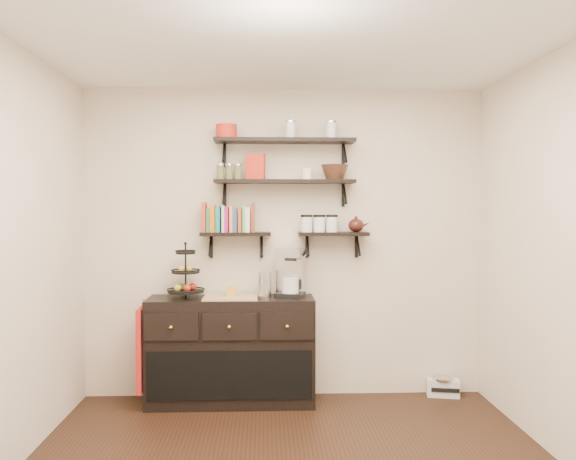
{
  "coord_description": "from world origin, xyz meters",
  "views": [
    {
      "loc": [
        -0.17,
        -3.62,
        1.65
      ],
      "look_at": [
        0.01,
        1.15,
        1.48
      ],
      "focal_mm": 38.0,
      "sensor_mm": 36.0,
      "label": 1
    }
  ],
  "objects_px": {
    "coffee_maker": "(290,274)",
    "radio": "(443,387)",
    "sideboard": "(231,350)",
    "fruit_stand": "(186,279)"
  },
  "relations": [
    {
      "from": "sideboard",
      "to": "fruit_stand",
      "type": "height_order",
      "value": "fruit_stand"
    },
    {
      "from": "radio",
      "to": "sideboard",
      "type": "bearing_deg",
      "value": -165.65
    },
    {
      "from": "sideboard",
      "to": "radio",
      "type": "distance_m",
      "value": 1.89
    },
    {
      "from": "coffee_maker",
      "to": "radio",
      "type": "height_order",
      "value": "coffee_maker"
    },
    {
      "from": "sideboard",
      "to": "fruit_stand",
      "type": "relative_size",
      "value": 3.1
    },
    {
      "from": "coffee_maker",
      "to": "radio",
      "type": "distance_m",
      "value": 1.69
    },
    {
      "from": "fruit_stand",
      "to": "coffee_maker",
      "type": "relative_size",
      "value": 1.09
    },
    {
      "from": "sideboard",
      "to": "coffee_maker",
      "type": "distance_m",
      "value": 0.82
    },
    {
      "from": "fruit_stand",
      "to": "sideboard",
      "type": "bearing_deg",
      "value": -0.45
    },
    {
      "from": "fruit_stand",
      "to": "coffee_maker",
      "type": "height_order",
      "value": "fruit_stand"
    }
  ]
}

